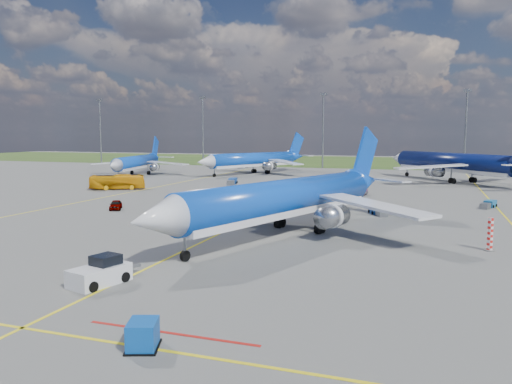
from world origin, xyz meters
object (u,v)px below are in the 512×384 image
(bg_jet_nnw, at_px, (253,174))
(apron_bus, at_px, (117,182))
(service_car_a, at_px, (116,205))
(bg_jet_nw, at_px, (137,175))
(main_airliner, at_px, (284,235))
(bg_jet_n, at_px, (452,182))
(pushback_tug, at_px, (101,273))
(service_car_c, at_px, (360,191))
(service_car_b, at_px, (322,200))
(baggage_tug_c, at_px, (232,181))
(baggage_tug_e, at_px, (488,205))
(warning_post, at_px, (490,234))
(uld_container, at_px, (143,335))
(baggage_tug_w, at_px, (378,211))

(bg_jet_nnw, relative_size, apron_bus, 3.98)
(service_car_a, bearing_deg, bg_jet_nw, 90.58)
(bg_jet_nnw, bearing_deg, main_airliner, -42.76)
(bg_jet_n, distance_m, pushback_tug, 91.91)
(bg_jet_nw, bearing_deg, service_car_c, -34.54)
(bg_jet_nw, height_order, service_car_c, bg_jet_nw)
(bg_jet_nnw, xyz_separation_m, main_airliner, (29.21, -73.50, 0.00))
(service_car_a, height_order, service_car_b, service_car_b)
(bg_jet_nw, bearing_deg, baggage_tug_c, -35.66)
(bg_jet_n, xyz_separation_m, baggage_tug_e, (3.24, -39.40, 0.45))
(warning_post, bearing_deg, uld_container, -123.28)
(uld_container, xyz_separation_m, baggage_tug_c, (-25.62, 75.86, -0.13))
(baggage_tug_c, bearing_deg, bg_jet_nw, 144.11)
(warning_post, distance_m, bg_jet_nnw, 88.94)
(warning_post, bearing_deg, apron_bus, 152.66)
(pushback_tug, xyz_separation_m, baggage_tug_e, (29.76, 48.59, -0.34))
(service_car_b, distance_m, baggage_tug_e, 23.57)
(bg_jet_n, bearing_deg, service_car_c, 22.02)
(bg_jet_n, relative_size, apron_bus, 4.52)
(bg_jet_nnw, height_order, service_car_a, bg_jet_nnw)
(bg_jet_n, xyz_separation_m, service_car_c, (-15.99, -30.80, 0.66))
(bg_jet_nw, xyz_separation_m, bg_jet_nnw, (26.78, 13.28, 0.00))
(warning_post, height_order, bg_jet_n, bg_jet_n)
(baggage_tug_e, bearing_deg, service_car_c, 177.40)
(bg_jet_nnw, height_order, service_car_b, bg_jet_nnw)
(warning_post, height_order, main_airliner, main_airliner)
(pushback_tug, xyz_separation_m, baggage_tug_c, (-17.13, 67.61, -0.24))
(uld_container, bearing_deg, service_car_a, 106.21)
(bg_jet_nw, distance_m, bg_jet_nnw, 29.89)
(bg_jet_n, relative_size, pushback_tug, 7.74)
(baggage_tug_w, xyz_separation_m, baggage_tug_e, (14.34, 11.36, 0.00))
(bg_jet_nw, distance_m, baggage_tug_c, 34.12)
(service_car_c, height_order, baggage_tug_w, service_car_c)
(warning_post, bearing_deg, service_car_a, 167.82)
(bg_jet_nnw, height_order, main_airliner, main_airliner)
(bg_jet_nw, relative_size, main_airliner, 0.85)
(service_car_b, bearing_deg, warning_post, -152.27)
(service_car_a, bearing_deg, bg_jet_n, 22.64)
(bg_jet_nnw, bearing_deg, bg_jet_n, 18.17)
(main_airliner, distance_m, service_car_a, 28.38)
(main_airliner, relative_size, baggage_tug_c, 7.72)
(main_airliner, xyz_separation_m, service_car_a, (-26.88, 9.06, 0.65))
(bg_jet_nw, bearing_deg, bg_jet_nnw, 13.77)
(baggage_tug_w, xyz_separation_m, baggage_tug_c, (-32.55, 30.38, 0.10))
(pushback_tug, distance_m, baggage_tug_c, 69.75)
(warning_post, relative_size, baggage_tug_w, 0.69)
(warning_post, height_order, bg_jet_nnw, bg_jet_nnw)
(service_car_a, bearing_deg, uld_container, -82.82)
(service_car_c, height_order, baggage_tug_c, service_car_c)
(main_airliner, height_order, pushback_tug, main_airliner)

